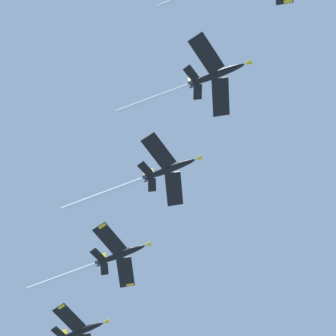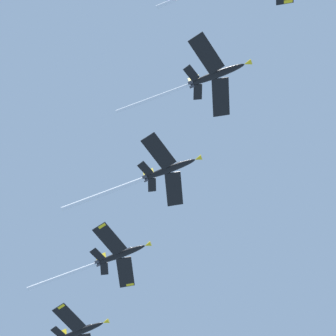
{
  "view_description": "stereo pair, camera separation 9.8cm",
  "coord_description": "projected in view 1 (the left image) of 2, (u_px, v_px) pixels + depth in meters",
  "views": [
    {
      "loc": [
        -36.49,
        7.72,
        1.57
      ],
      "look_at": [
        59.58,
        1.39,
        145.18
      ],
      "focal_mm": 83.93,
      "sensor_mm": 36.0,
      "label": 1
    },
    {
      "loc": [
        -36.48,
        7.82,
        1.57
      ],
      "look_at": [
        59.58,
        1.39,
        145.18
      ],
      "focal_mm": 83.93,
      "sensor_mm": 36.0,
      "label": 2
    }
  ],
  "objects": [
    {
      "name": "jet_third",
      "position": [
        150.0,
        176.0,
        173.66
      ],
      "size": [
        19.42,
        30.88,
        6.79
      ],
      "color": "black"
    },
    {
      "name": "jet_second",
      "position": [
        207.0,
        78.0,
        162.69
      ],
      "size": [
        19.23,
        27.88,
        6.17
      ],
      "color": "black"
    },
    {
      "name": "jet_fourth",
      "position": [
        108.0,
        259.0,
        183.11
      ],
      "size": [
        19.22,
        28.84,
        6.45
      ],
      "color": "black"
    },
    {
      "name": "jet_fifth",
      "position": [
        68.0,
        336.0,
        193.24
      ],
      "size": [
        19.18,
        28.1,
        6.55
      ],
      "color": "black"
    }
  ]
}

